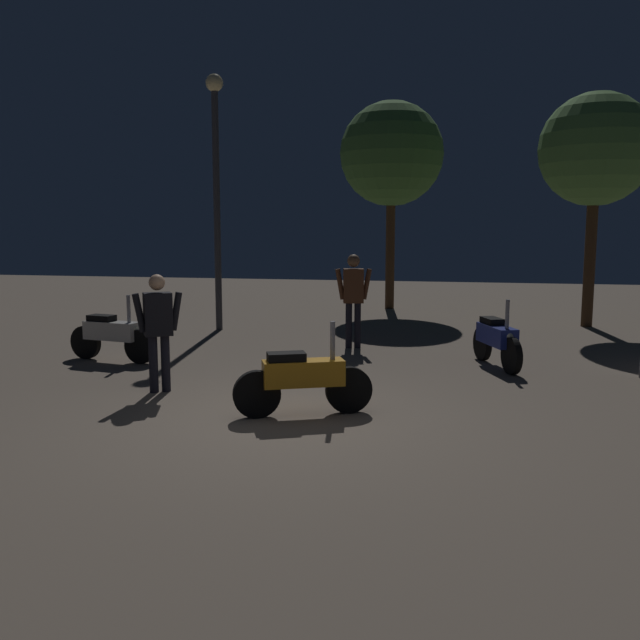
# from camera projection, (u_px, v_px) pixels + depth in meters

# --- Properties ---
(ground_plane) EXTENTS (40.00, 40.00, 0.00)m
(ground_plane) POSITION_uv_depth(u_px,v_px,m) (278.00, 420.00, 7.86)
(ground_plane) COLOR #756656
(motorcycle_orange_foreground) EXTENTS (1.57, 0.73, 1.11)m
(motorcycle_orange_foreground) POSITION_uv_depth(u_px,v_px,m) (303.00, 379.00, 8.01)
(motorcycle_orange_foreground) COLOR black
(motorcycle_orange_foreground) RESTS_ON ground_plane
(motorcycle_white_parked_left) EXTENTS (1.65, 0.47, 1.11)m
(motorcycle_white_parked_left) POSITION_uv_depth(u_px,v_px,m) (112.00, 335.00, 11.22)
(motorcycle_white_parked_left) COLOR black
(motorcycle_white_parked_left) RESTS_ON ground_plane
(motorcycle_blue_parked_right) EXTENTS (0.68, 1.59, 1.11)m
(motorcycle_blue_parked_right) POSITION_uv_depth(u_px,v_px,m) (496.00, 340.00, 10.76)
(motorcycle_blue_parked_right) COLOR black
(motorcycle_blue_parked_right) RESTS_ON ground_plane
(person_rider_beside) EXTENTS (0.67, 0.31, 1.71)m
(person_rider_beside) POSITION_uv_depth(u_px,v_px,m) (353.00, 292.00, 12.37)
(person_rider_beside) COLOR black
(person_rider_beside) RESTS_ON ground_plane
(person_bystander_far) EXTENTS (0.60, 0.43, 1.58)m
(person_bystander_far) POSITION_uv_depth(u_px,v_px,m) (158.00, 323.00, 9.08)
(person_bystander_far) COLOR black
(person_bystander_far) RESTS_ON ground_plane
(streetlamp_near) EXTENTS (0.36, 0.36, 5.29)m
(streetlamp_near) POSITION_uv_depth(u_px,v_px,m) (216.00, 171.00, 14.21)
(streetlamp_near) COLOR #38383D
(streetlamp_near) RESTS_ON ground_plane
(tree_left_bg) EXTENTS (2.71, 2.71, 5.43)m
(tree_left_bg) POSITION_uv_depth(u_px,v_px,m) (392.00, 155.00, 17.85)
(tree_left_bg) COLOR #4C331E
(tree_left_bg) RESTS_ON ground_plane
(tree_center_bg) EXTENTS (2.41, 2.41, 5.04)m
(tree_center_bg) POSITION_uv_depth(u_px,v_px,m) (596.00, 151.00, 14.60)
(tree_center_bg) COLOR #4C331E
(tree_center_bg) RESTS_ON ground_plane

